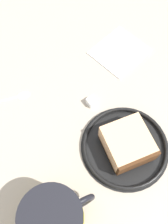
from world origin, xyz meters
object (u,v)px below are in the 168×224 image
(teaspoon, at_px, (12,97))
(sugar_cube, at_px, (92,102))
(tea_mug, at_px, (54,218))
(cake_slice, at_px, (127,144))
(folded_napkin, at_px, (120,51))
(small_plate, at_px, (125,146))

(teaspoon, distance_m, sugar_cube, 0.18)
(sugar_cube, bearing_deg, tea_mug, 147.24)
(teaspoon, bearing_deg, cake_slice, -132.95)
(cake_slice, bearing_deg, folded_napkin, -18.05)
(cake_slice, distance_m, tea_mug, 0.19)
(folded_napkin, bearing_deg, small_plate, 161.70)
(folded_napkin, xyz_separation_m, sugar_cube, (-0.12, 0.11, 0.01))
(small_plate, relative_size, teaspoon, 1.30)
(cake_slice, bearing_deg, tea_mug, 117.87)
(tea_mug, distance_m, folded_napkin, 0.41)
(folded_napkin, relative_size, sugar_cube, 6.58)
(sugar_cube, bearing_deg, small_plate, -163.94)
(teaspoon, bearing_deg, folded_napkin, -79.72)
(tea_mug, xyz_separation_m, folded_napkin, (0.32, -0.24, -0.04))
(small_plate, xyz_separation_m, folded_napkin, (0.23, -0.08, -0.00))
(small_plate, height_order, cake_slice, cake_slice)
(tea_mug, bearing_deg, small_plate, -61.40)
(sugar_cube, bearing_deg, folded_napkin, -43.67)
(small_plate, height_order, sugar_cube, sugar_cube)
(small_plate, xyz_separation_m, tea_mug, (-0.09, 0.17, 0.04))
(small_plate, distance_m, sugar_cube, 0.12)
(teaspoon, distance_m, folded_napkin, 0.28)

